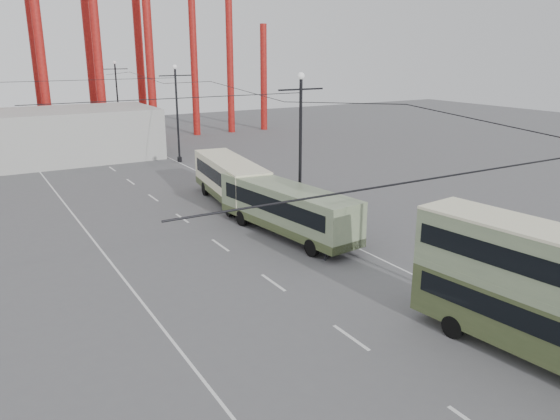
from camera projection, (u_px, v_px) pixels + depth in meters
ground at (449, 382)px, 18.11m from camera, size 160.00×160.00×0.00m
road_markings at (198, 227)px, 33.96m from camera, size 12.52×120.00×0.01m
lamp_post_mid at (300, 148)px, 34.40m from camera, size 3.20×0.44×9.32m
lamp_post_far at (177, 114)px, 52.57m from camera, size 3.20×0.44×9.32m
lamp_post_distant at (117, 98)px, 70.74m from camera, size 3.20×0.44×9.32m
fairground_shed at (40, 136)px, 53.30m from camera, size 22.00×10.00×5.00m
double_decker_bus at (538, 287)px, 18.87m from camera, size 3.36×9.21×4.83m
single_decker_green at (287, 208)px, 32.07m from camera, size 3.68×10.82×3.00m
single_decker_cream at (230, 179)px, 38.96m from camera, size 3.87×10.31×3.13m
pedestrian at (326, 244)px, 28.52m from camera, size 0.75×0.67×1.73m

